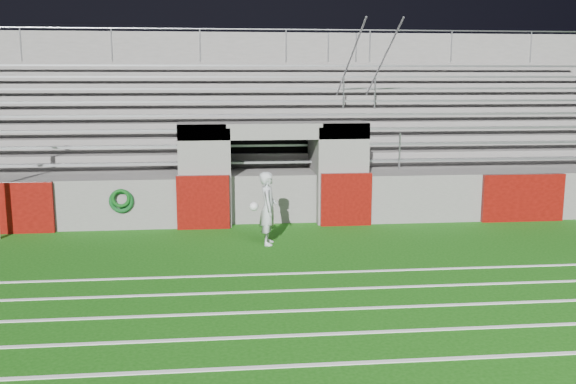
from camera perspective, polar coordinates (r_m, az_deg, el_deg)
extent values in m
plane|color=#15500D|center=(13.39, -0.06, -6.00)|extent=(90.00, 90.00, 0.00)
cube|color=white|center=(8.74, 3.42, -15.04)|extent=(28.00, 0.09, 0.01)
cube|color=white|center=(9.64, 2.44, -12.54)|extent=(28.00, 0.09, 0.01)
cube|color=white|center=(10.56, 1.64, -10.47)|extent=(28.00, 0.09, 0.01)
cube|color=white|center=(11.49, 0.98, -8.73)|extent=(28.00, 0.09, 0.01)
cube|color=white|center=(12.44, 0.42, -7.25)|extent=(28.00, 0.09, 0.01)
cube|color=#615F5C|center=(18.60, 23.17, -0.28)|extent=(10.60, 0.35, 1.25)
cube|color=#615F5C|center=(16.48, -7.55, 1.59)|extent=(1.20, 1.00, 2.60)
cube|color=#615F5C|center=(16.77, 4.85, 1.79)|extent=(1.20, 1.00, 2.60)
cube|color=black|center=(18.21, -1.73, 2.32)|extent=(2.60, 0.20, 2.50)
cube|color=#615F5C|center=(17.08, -5.31, 1.76)|extent=(0.10, 2.20, 2.50)
cube|color=#615F5C|center=(17.25, 2.35, 1.88)|extent=(0.10, 2.20, 2.50)
cube|color=#615F5C|center=(16.40, -1.31, 5.50)|extent=(4.80, 1.00, 0.40)
cube|color=#615F5C|center=(20.35, -2.18, 2.86)|extent=(26.00, 8.00, 0.20)
cube|color=#615F5C|center=(20.44, -2.17, 1.12)|extent=(26.00, 8.00, 1.05)
cube|color=#4D0906|center=(16.04, -7.55, -0.91)|extent=(1.30, 0.15, 1.35)
cube|color=#4D0906|center=(16.33, 5.17, -0.67)|extent=(1.30, 0.15, 1.35)
cube|color=#4D0906|center=(16.86, -23.73, -1.32)|extent=(2.20, 0.15, 1.25)
cube|color=#4D0906|center=(17.85, 20.15, -0.49)|extent=(2.20, 0.15, 1.25)
cube|color=#92959A|center=(17.42, -1.55, 2.69)|extent=(23.00, 0.28, 0.06)
cube|color=#615F5C|center=(18.26, -1.75, 2.94)|extent=(24.00, 0.75, 0.38)
cube|color=#92959A|center=(18.12, -1.74, 4.19)|extent=(23.00, 0.28, 0.06)
cube|color=#615F5C|center=(18.98, -1.92, 3.79)|extent=(24.00, 0.75, 0.76)
cube|color=#92959A|center=(18.83, -1.91, 5.57)|extent=(23.00, 0.28, 0.06)
cube|color=#615F5C|center=(19.71, -2.08, 4.58)|extent=(24.00, 0.75, 1.14)
cube|color=#92959A|center=(19.55, -2.07, 6.86)|extent=(23.00, 0.28, 0.06)
cube|color=#615F5C|center=(20.44, -2.23, 5.31)|extent=(24.00, 0.75, 1.52)
cube|color=#92959A|center=(20.28, -2.23, 8.05)|extent=(23.00, 0.28, 0.06)
cube|color=#615F5C|center=(21.17, -2.36, 5.99)|extent=(24.00, 0.75, 1.90)
cube|color=#92959A|center=(21.02, -2.37, 9.15)|extent=(23.00, 0.28, 0.06)
cube|color=#615F5C|center=(21.90, -2.49, 6.63)|extent=(24.00, 0.75, 2.28)
cube|color=#92959A|center=(21.76, -2.50, 10.19)|extent=(23.00, 0.28, 0.06)
cube|color=#615F5C|center=(22.64, -2.61, 7.22)|extent=(24.00, 0.75, 2.66)
cube|color=#92959A|center=(22.52, -2.63, 11.15)|extent=(23.00, 0.28, 0.06)
cube|color=#615F5C|center=(23.31, -2.71, 7.46)|extent=(26.00, 0.60, 5.29)
cylinder|color=#A5A8AD|center=(17.48, 6.73, 3.58)|extent=(0.05, 0.05, 1.00)
cylinder|color=#A5A8AD|center=(20.32, 4.96, 8.81)|extent=(0.05, 0.05, 1.00)
cylinder|color=#A5A8AD|center=(23.29, 3.60, 12.73)|extent=(0.05, 0.05, 1.00)
cylinder|color=#A5A8AD|center=(20.31, 4.98, 10.22)|extent=(0.05, 6.02, 3.08)
cylinder|color=#A5A8AD|center=(17.73, 9.89, 3.59)|extent=(0.05, 0.05, 1.00)
cylinder|color=#A5A8AD|center=(20.53, 7.73, 8.77)|extent=(0.05, 0.05, 1.00)
cylinder|color=#A5A8AD|center=(23.47, 6.07, 12.67)|extent=(0.05, 0.05, 1.00)
cylinder|color=#A5A8AD|center=(20.52, 7.77, 10.17)|extent=(0.05, 6.02, 3.08)
cylinder|color=#A5A8AD|center=(23.93, -22.67, 12.04)|extent=(0.05, 0.05, 1.10)
cylinder|color=#A5A8AD|center=(23.27, -15.41, 12.52)|extent=(0.05, 0.05, 1.10)
cylinder|color=#A5A8AD|center=(22.99, -7.82, 12.82)|extent=(0.05, 0.05, 1.10)
cylinder|color=#A5A8AD|center=(23.09, -0.17, 12.90)|extent=(0.05, 0.05, 1.10)
cylinder|color=#A5A8AD|center=(23.58, 7.29, 12.76)|extent=(0.05, 0.05, 1.10)
cylinder|color=#A5A8AD|center=(24.44, 14.32, 12.44)|extent=(0.05, 0.05, 1.10)
cylinder|color=#A5A8AD|center=(25.61, 20.77, 11.98)|extent=(0.05, 0.05, 1.10)
cylinder|color=#A5A8AD|center=(23.05, -2.72, 14.26)|extent=(24.00, 0.05, 0.05)
imported|color=#B1B7BB|center=(14.41, -1.78, -1.46)|extent=(0.45, 0.64, 1.66)
sphere|color=white|center=(14.10, -3.06, -1.30)|extent=(0.20, 0.20, 0.20)
torus|color=#0D4418|center=(16.22, -14.60, -0.79)|extent=(0.60, 0.11, 0.60)
torus|color=#0E4613|center=(16.15, -14.63, -0.55)|extent=(0.47, 0.09, 0.47)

